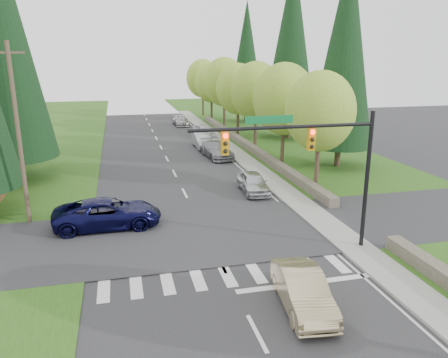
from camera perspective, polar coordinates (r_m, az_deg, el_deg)
name	(u,v)px	position (r m, az deg, el deg)	size (l,w,h in m)	color
ground	(249,317)	(16.77, 3.23, -17.56)	(120.00, 120.00, 0.00)	#28282B
grass_east	(326,167)	(38.65, 13.19, 1.56)	(14.00, 110.00, 0.06)	#2D4C14
cross_street	(206,234)	(23.65, -2.41, -7.18)	(120.00, 8.00, 0.10)	#28282B
sidewalk_east	(252,165)	(38.19, 3.63, 1.84)	(1.80, 80.00, 0.13)	gray
curb_east	(242,166)	(37.95, 2.41, 1.77)	(0.20, 80.00, 0.13)	gray
stone_wall_north	(245,144)	(46.09, 2.73, 4.62)	(0.70, 40.00, 0.70)	#4C4438
traffic_signal	(314,153)	(20.27, 11.65, 3.40)	(8.70, 0.37, 6.80)	black
utility_pole	(18,134)	(26.26, -25.27, 5.33)	(1.60, 0.24, 10.00)	#473828
decid_tree_0	(320,111)	(30.70, 12.45, 8.61)	(4.80, 4.80, 8.37)	#38281C
decid_tree_1	(284,99)	(37.09, 7.85, 10.30)	(5.20, 5.20, 8.80)	#38281C
decid_tree_2	(256,91)	(43.59, 4.22, 11.36)	(5.00, 5.00, 8.82)	#38281C
decid_tree_3	(238,89)	(50.33, 1.85, 11.67)	(5.00, 5.00, 8.55)	#38281C
decid_tree_4	(224,82)	(57.09, 0.04, 12.55)	(5.40, 5.40, 9.18)	#38281C
decid_tree_5	(211,83)	(63.89, -1.66, 12.40)	(4.80, 4.80, 8.30)	#38281C
decid_tree_6	(203,79)	(70.75, -2.80, 12.98)	(5.20, 5.20, 8.86)	#38281C
conifer_e_a	(345,49)	(38.02, 15.54, 16.05)	(5.44, 5.44, 17.80)	#38281C
conifer_e_b	(291,42)	(51.15, 8.79, 17.31)	(6.12, 6.12, 19.80)	#38281C
conifer_e_c	(247,56)	(64.03, 2.97, 15.76)	(5.10, 5.10, 16.80)	#38281C
sedan_champagne	(303,290)	(17.17, 10.25, -14.11)	(1.54, 4.41, 1.45)	tan
suv_navy	(108,213)	(25.09, -14.94, -4.37)	(2.69, 5.84, 1.62)	black
parked_car_a	(253,182)	(30.55, 3.83, -0.45)	(1.69, 4.19, 1.43)	#BABBBF
parked_car_b	(217,150)	(41.10, -0.94, 3.85)	(2.12, 5.22, 1.51)	gray
parked_car_c	(202,141)	(45.63, -2.83, 5.00)	(1.57, 4.50, 1.48)	#A8A9AD
parked_car_d	(204,131)	(52.08, -2.65, 6.33)	(1.73, 4.30, 1.47)	silver
parked_car_e	(181,121)	(61.06, -5.67, 7.59)	(1.86, 4.59, 1.33)	#A0A0A4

